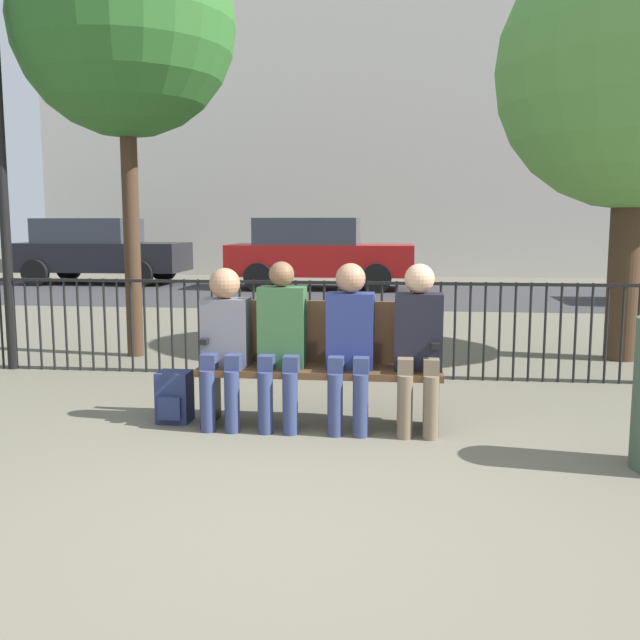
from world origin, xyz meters
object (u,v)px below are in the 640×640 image
object	(u,v)px
backpack	(174,397)
parked_car_1	(318,252)
park_bench	(321,359)
tree_1	(636,72)
tree_0	(124,25)
parked_car_0	(98,250)
seated_person_2	(350,337)
seated_person_3	(418,339)
seated_person_1	(281,337)
seated_person_0	(225,337)

from	to	relation	value
backpack	parked_car_1	distance (m)	11.18
park_bench	tree_1	distance (m)	4.94
tree_0	tree_1	bearing A→B (deg)	4.33
parked_car_0	parked_car_1	bearing A→B (deg)	-8.19
seated_person_2	seated_person_3	xyz separation A→B (m)	(0.49, -0.00, -0.00)
seated_person_2	seated_person_3	world-z (taller)	same
seated_person_1	tree_1	bearing A→B (deg)	42.95
seated_person_1	parked_car_0	world-z (taller)	parked_car_0
parked_car_1	parked_car_0	bearing A→B (deg)	171.81
backpack	tree_1	size ratio (longest dim) A/B	0.08
tree_0	parked_car_0	xyz separation A→B (m)	(-4.56, 9.36, -2.77)
seated_person_3	parked_car_0	bearing A→B (deg)	122.64
seated_person_3	backpack	xyz separation A→B (m)	(-1.83, 0.05, -0.49)
park_bench	parked_car_1	bearing A→B (deg)	96.95
parked_car_1	backpack	bearing A→B (deg)	-88.79
tree_1	seated_person_0	bearing A→B (deg)	-140.46
backpack	parked_car_0	bearing A→B (deg)	116.12
park_bench	seated_person_1	size ratio (longest dim) A/B	1.45
park_bench	tree_0	world-z (taller)	tree_0
seated_person_2	tree_0	bearing A→B (deg)	134.94
seated_person_0	tree_0	world-z (taller)	tree_0
seated_person_1	backpack	xyz separation A→B (m)	(-0.84, 0.05, -0.49)
park_bench	tree_0	distance (m)	4.69
tree_1	seated_person_3	bearing A→B (deg)	-126.88
seated_person_2	tree_1	world-z (taller)	tree_1
seated_person_3	seated_person_2	bearing A→B (deg)	180.00
seated_person_2	parked_car_1	size ratio (longest dim) A/B	0.29
seated_person_0	seated_person_3	bearing A→B (deg)	0.09
seated_person_0	parked_car_1	size ratio (longest dim) A/B	0.28
seated_person_3	parked_car_1	xyz separation A→B (m)	(-2.06, 11.20, 0.16)
tree_1	seated_person_2	bearing A→B (deg)	-132.31
seated_person_3	tree_1	xyz separation A→B (m)	(2.30, 3.06, 2.41)
park_bench	seated_person_0	world-z (taller)	seated_person_0
park_bench	seated_person_0	bearing A→B (deg)	-169.47
seated_person_0	tree_1	distance (m)	5.39
seated_person_3	tree_0	xyz separation A→B (m)	(-3.14, 2.65, 2.93)
park_bench	seated_person_2	world-z (taller)	seated_person_2
seated_person_1	tree_0	xyz separation A→B (m)	(-2.15, 2.65, 2.94)
park_bench	seated_person_3	xyz separation A→B (m)	(0.71, -0.13, 0.19)
seated_person_3	seated_person_0	bearing A→B (deg)	-179.91
park_bench	seated_person_3	bearing A→B (deg)	-10.19
seated_person_1	seated_person_3	xyz separation A→B (m)	(0.99, -0.00, 0.01)
tree_0	parked_car_1	distance (m)	9.05
seated_person_0	backpack	distance (m)	0.63
seated_person_1	seated_person_2	xyz separation A→B (m)	(0.50, -0.00, 0.01)
seated_person_3	tree_1	distance (m)	4.52
tree_1	parked_car_1	world-z (taller)	tree_1
tree_0	park_bench	bearing A→B (deg)	-46.16
park_bench	backpack	world-z (taller)	park_bench
seated_person_0	park_bench	bearing A→B (deg)	10.53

